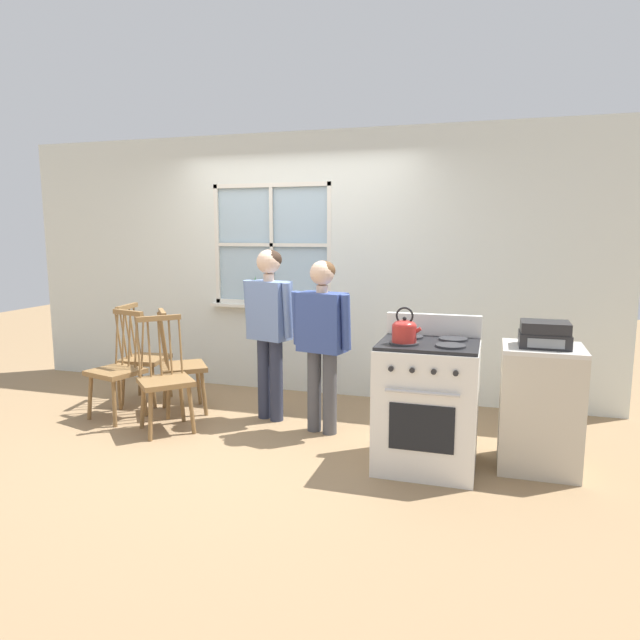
{
  "coord_description": "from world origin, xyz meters",
  "views": [
    {
      "loc": [
        1.96,
        -4.25,
        1.7
      ],
      "look_at": [
        0.65,
        0.05,
        1.0
      ],
      "focal_mm": 32.0,
      "sensor_mm": 36.0,
      "label": 1
    }
  ],
  "objects": [
    {
      "name": "potted_plant",
      "position": [
        -0.46,
        1.31,
        1.02
      ],
      "size": [
        0.13,
        0.13,
        0.32
      ],
      "color": "#42474C",
      "rests_on": "wall_back"
    },
    {
      "name": "ground_plane",
      "position": [
        0.0,
        0.0,
        0.0
      ],
      "size": [
        16.0,
        16.0,
        0.0
      ],
      "primitive_type": "plane",
      "color": "#937551"
    },
    {
      "name": "stereo",
      "position": [
        2.32,
        -0.05,
        0.99
      ],
      "size": [
        0.34,
        0.29,
        0.18
      ],
      "color": "#232326",
      "rests_on": "side_counter"
    },
    {
      "name": "chair_by_window",
      "position": [
        -1.29,
        0.06,
        0.44
      ],
      "size": [
        0.51,
        0.5,
        0.98
      ],
      "rotation": [
        0.0,
        0.0,
        -0.27
      ],
      "color": "olive",
      "rests_on": "ground_plane"
    },
    {
      "name": "person_teen_center",
      "position": [
        0.61,
        0.23,
        0.89
      ],
      "size": [
        0.55,
        0.29,
        1.46
      ],
      "rotation": [
        0.0,
        0.0,
        -0.23
      ],
      "color": "#4C4C51",
      "rests_on": "ground_plane"
    },
    {
      "name": "chair_near_stove",
      "position": [
        -0.69,
        -0.12,
        0.44
      ],
      "size": [
        0.58,
        0.58,
        0.98
      ],
      "rotation": [
        0.0,
        0.0,
        0.78
      ],
      "color": "olive",
      "rests_on": "ground_plane"
    },
    {
      "name": "kettle",
      "position": [
        1.38,
        -0.36,
        1.02
      ],
      "size": [
        0.21,
        0.17,
        0.25
      ],
      "color": "red",
      "rests_on": "stove"
    },
    {
      "name": "side_counter",
      "position": [
        2.32,
        -0.02,
        0.45
      ],
      "size": [
        0.55,
        0.5,
        0.9
      ],
      "color": "beige",
      "rests_on": "ground_plane"
    },
    {
      "name": "person_elderly_left",
      "position": [
        0.06,
        0.42,
        0.94
      ],
      "size": [
        0.53,
        0.31,
        1.54
      ],
      "rotation": [
        0.0,
        0.0,
        -0.31
      ],
      "color": "#2D3347",
      "rests_on": "ground_plane"
    },
    {
      "name": "stove",
      "position": [
        1.54,
        -0.23,
        0.47
      ],
      "size": [
        0.7,
        0.68,
        1.08
      ],
      "color": "white",
      "rests_on": "ground_plane"
    },
    {
      "name": "wall_back",
      "position": [
        0.02,
        1.4,
        1.33
      ],
      "size": [
        6.4,
        0.16,
        2.7
      ],
      "color": "silver",
      "rests_on": "ground_plane"
    },
    {
      "name": "chair_center_cluster",
      "position": [
        -1.36,
        0.56,
        0.44
      ],
      "size": [
        0.45,
        0.47,
        0.98
      ],
      "rotation": [
        0.0,
        0.0,
        1.69
      ],
      "color": "olive",
      "rests_on": "ground_plane"
    },
    {
      "name": "chair_near_wall",
      "position": [
        -0.82,
        0.37,
        0.44
      ],
      "size": [
        0.57,
        0.58,
        0.98
      ],
      "rotation": [
        0.0,
        0.0,
        2.22
      ],
      "color": "olive",
      "rests_on": "ground_plane"
    }
  ]
}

